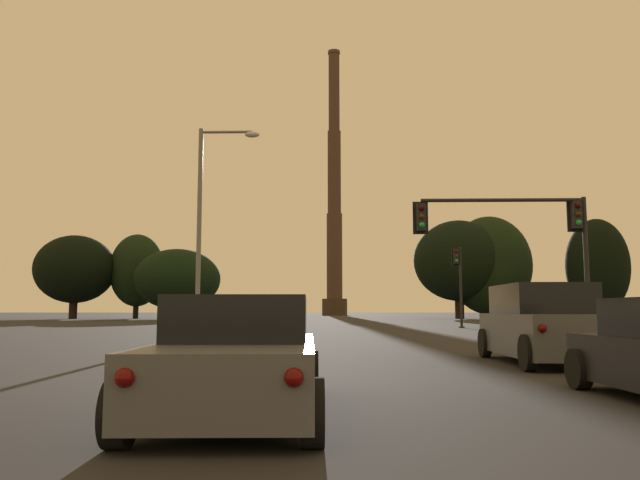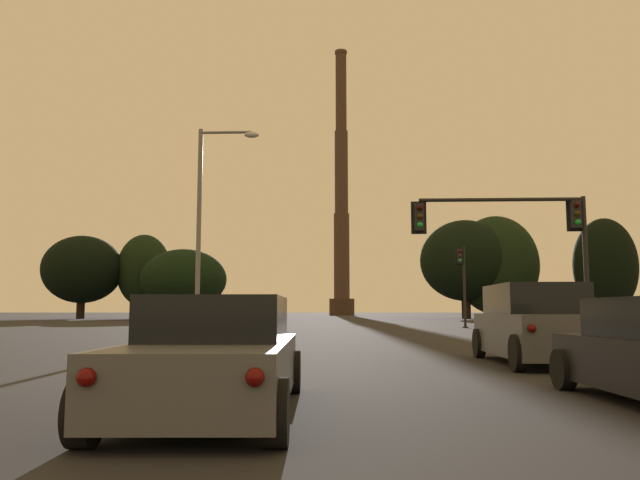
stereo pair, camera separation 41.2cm
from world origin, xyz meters
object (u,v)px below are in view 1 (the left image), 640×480
at_px(suv_right_lane_front, 543,325).
at_px(traffic_light_far_right, 459,274).
at_px(sedan_left_lane_second, 240,358).
at_px(traffic_light_overhead_right, 525,230).
at_px(street_lamp, 208,211).
at_px(smokestack, 334,209).

xyz_separation_m(suv_right_lane_front, traffic_light_far_right, (3.78, 29.40, 2.86)).
distance_m(suv_right_lane_front, sedan_left_lane_second, 9.42).
xyz_separation_m(traffic_light_overhead_right, traffic_light_far_right, (1.57, 21.04, -0.47)).
xyz_separation_m(traffic_light_overhead_right, street_lamp, (-12.61, 3.07, 1.27)).
relative_size(suv_right_lane_front, smokestack, 0.08).
bearing_deg(traffic_light_far_right, smokestack, 95.16).
bearing_deg(sedan_left_lane_second, traffic_light_overhead_right, 59.51).
relative_size(sedan_left_lane_second, traffic_light_far_right, 0.84).
xyz_separation_m(suv_right_lane_front, smokestack, (-5.37, 130.70, 24.09)).
distance_m(suv_right_lane_front, smokestack, 133.01).
distance_m(sedan_left_lane_second, traffic_light_overhead_right, 17.99).
distance_m(street_lamp, smokestack, 120.96).
relative_size(sedan_left_lane_second, traffic_light_overhead_right, 0.73).
bearing_deg(traffic_light_overhead_right, sedan_left_lane_second, -117.94).
height_order(sedan_left_lane_second, street_lamp, street_lamp).
relative_size(sedan_left_lane_second, smokestack, 0.07).
height_order(traffic_light_overhead_right, smokestack, smokestack).
distance_m(sedan_left_lane_second, smokestack, 140.04).
bearing_deg(sedan_left_lane_second, smokestack, 87.17).
relative_size(traffic_light_overhead_right, traffic_light_far_right, 1.15).
height_order(sedan_left_lane_second, traffic_light_overhead_right, traffic_light_overhead_right).
height_order(traffic_light_far_right, street_lamp, street_lamp).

